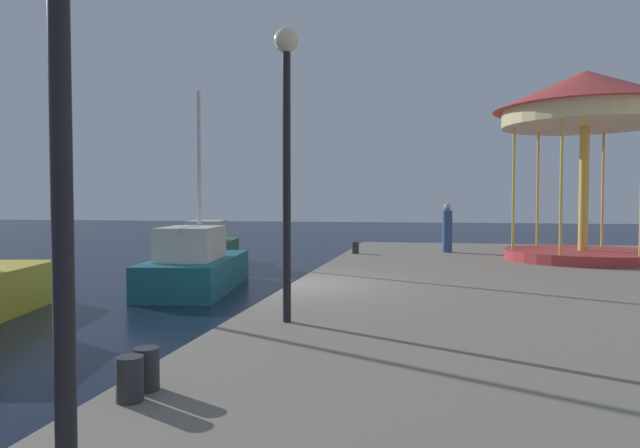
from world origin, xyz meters
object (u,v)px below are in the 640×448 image
(sailboat_teal, at_px, (196,266))
(lamp_post_mid_promenade, at_px, (287,122))
(carousel, at_px, (585,117))
(bollard_north, at_px, (355,248))
(bollard_center, at_px, (146,369))
(person_mid_promenade, at_px, (447,229))
(bollard_south, at_px, (130,379))
(motorboat_green, at_px, (208,249))

(sailboat_teal, xyz_separation_m, lamp_post_mid_promenade, (4.64, -7.32, 3.03))
(carousel, xyz_separation_m, bollard_north, (-7.07, 0.80, -4.12))
(bollard_center, bearing_deg, carousel, 62.20)
(lamp_post_mid_promenade, xyz_separation_m, bollard_north, (-0.48, 11.14, -2.73))
(carousel, relative_size, lamp_post_mid_promenade, 1.34)
(lamp_post_mid_promenade, relative_size, bollard_center, 10.71)
(person_mid_promenade, bearing_deg, carousel, -26.34)
(lamp_post_mid_promenade, bearing_deg, bollard_center, -99.53)
(bollard_center, relative_size, bollard_south, 1.00)
(bollard_south, bearing_deg, sailboat_teal, 110.85)
(motorboat_green, bearing_deg, lamp_post_mid_promenade, -63.16)
(bollard_center, height_order, bollard_south, same)
(motorboat_green, xyz_separation_m, bollard_south, (6.23, -16.83, 0.31))
(motorboat_green, xyz_separation_m, person_mid_promenade, (9.38, -1.05, 0.91))
(sailboat_teal, distance_m, lamp_post_mid_promenade, 9.19)
(bollard_north, bearing_deg, person_mid_promenade, 20.59)
(bollard_north, height_order, person_mid_promenade, person_mid_promenade)
(bollard_center, xyz_separation_m, bollard_south, (0.00, -0.30, 0.00))
(bollard_north, xyz_separation_m, person_mid_promenade, (3.10, 1.16, 0.60))
(lamp_post_mid_promenade, distance_m, person_mid_promenade, 12.76)
(sailboat_teal, xyz_separation_m, person_mid_promenade, (7.27, 4.98, 0.90))
(sailboat_teal, distance_m, carousel, 12.45)
(lamp_post_mid_promenade, distance_m, bollard_center, 4.22)
(sailboat_teal, height_order, bollard_north, sailboat_teal)
(person_mid_promenade, bearing_deg, lamp_post_mid_promenade, -102.03)
(carousel, height_order, person_mid_promenade, carousel)
(carousel, bearing_deg, bollard_north, 173.53)
(sailboat_teal, bearing_deg, bollard_center, -68.62)
(lamp_post_mid_promenade, height_order, person_mid_promenade, lamp_post_mid_promenade)
(bollard_south, distance_m, person_mid_promenade, 16.11)
(person_mid_promenade, bearing_deg, motorboat_green, 173.63)
(person_mid_promenade, bearing_deg, bollard_south, -101.29)
(carousel, height_order, bollard_south, carousel)
(sailboat_teal, distance_m, bollard_north, 5.66)
(motorboat_green, height_order, bollard_south, motorboat_green)
(lamp_post_mid_promenade, height_order, bollard_center, lamp_post_mid_promenade)
(lamp_post_mid_promenade, bearing_deg, carousel, 57.48)
(lamp_post_mid_promenade, bearing_deg, sailboat_teal, 122.38)
(carousel, distance_m, bollard_north, 8.22)
(motorboat_green, xyz_separation_m, carousel, (13.35, -3.01, 4.43))
(bollard_center, distance_m, bollard_south, 0.30)
(sailboat_teal, relative_size, carousel, 1.02)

